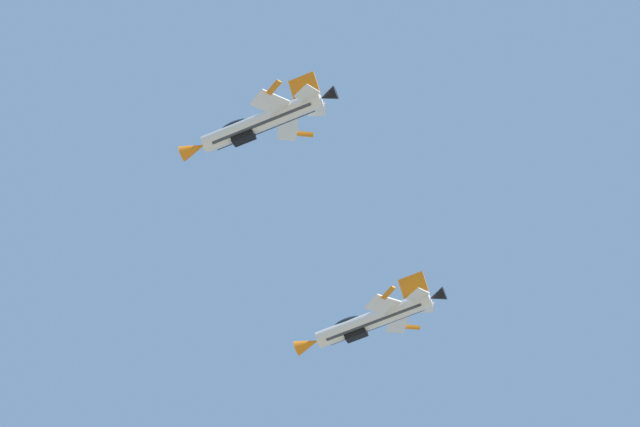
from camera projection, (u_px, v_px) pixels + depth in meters
fighter_jet_left_wing at (259, 123)px, 138.62m from camera, size 15.09×9.35×6.67m
fighter_jet_right_wing at (371, 321)px, 145.82m from camera, size 15.09×9.39×6.56m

